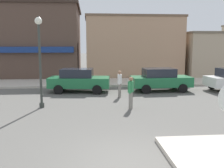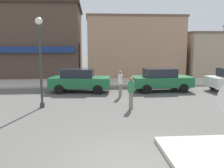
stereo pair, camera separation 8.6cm
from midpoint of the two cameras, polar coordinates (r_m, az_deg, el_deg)
The scene contains 10 objects.
ground_plane at distance 7.42m, azimuth 3.91°, elevation -16.99°, with size 160.00×160.00×0.00m, color #5B5954.
kerb_far at distance 21.43m, azimuth -2.21°, elevation 0.36°, with size 80.00×4.00×0.15m, color beige.
lamp_post at distance 13.50m, azimuth -15.69°, elevation 7.35°, with size 0.36×0.36×4.54m.
parked_car_nearest at distance 17.65m, azimuth -7.38°, elevation 0.88°, with size 4.16×2.21×1.56m.
parked_car_second at distance 18.11m, azimuth 10.35°, elevation 1.01°, with size 4.06×1.99×1.56m.
pedestrian_crossing_near at distance 15.78m, azimuth 1.52°, elevation 0.22°, with size 0.30×0.56×1.61m.
pedestrian_crossing_far at distance 12.98m, azimuth 3.92°, elevation -1.68°, with size 0.34×0.54×1.61m.
building_corner_shop at distance 28.80m, azimuth -19.24°, elevation 8.77°, with size 12.15×10.11×6.87m.
building_storefront_left_near at distance 26.31m, azimuth 4.29°, elevation 8.09°, with size 9.18×5.45×5.79m.
building_storefront_left_mid at distance 29.36m, azimuth 19.31°, elevation 6.25°, with size 5.85×8.08×4.32m.
Camera 1 is at (-1.13, -6.59, 3.23)m, focal length 42.00 mm.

